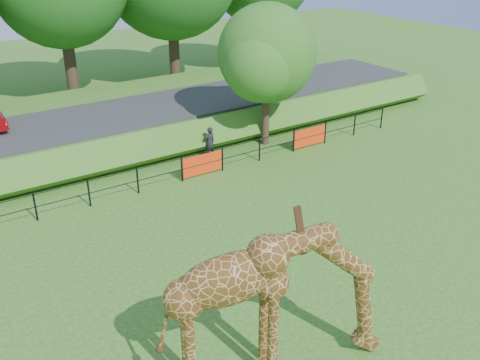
% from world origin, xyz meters
% --- Properties ---
extents(ground, '(90.00, 90.00, 0.00)m').
position_xyz_m(ground, '(0.00, 0.00, 0.00)').
color(ground, '#2E5E17').
rests_on(ground, ground).
extents(giraffe, '(5.47, 2.79, 3.90)m').
position_xyz_m(giraffe, '(-1.17, -2.60, 1.95)').
color(giraffe, '#583312').
rests_on(giraffe, ground).
extents(perimeter_fence, '(28.07, 0.10, 1.10)m').
position_xyz_m(perimeter_fence, '(0.00, 8.00, 0.55)').
color(perimeter_fence, black).
rests_on(perimeter_fence, ground).
extents(embankment, '(40.00, 9.00, 1.30)m').
position_xyz_m(embankment, '(0.00, 15.50, 0.65)').
color(embankment, '#2E5E17').
rests_on(embankment, ground).
extents(road, '(40.00, 5.00, 0.12)m').
position_xyz_m(road, '(0.00, 14.00, 1.36)').
color(road, '#29292B').
rests_on(road, embankment).
extents(visitor, '(0.57, 0.40, 1.47)m').
position_xyz_m(visitor, '(4.34, 9.65, 0.73)').
color(visitor, black).
rests_on(visitor, ground).
extents(tree_east, '(5.40, 4.71, 6.76)m').
position_xyz_m(tree_east, '(7.60, 9.63, 4.28)').
color(tree_east, '#352618').
rests_on(tree_east, ground).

